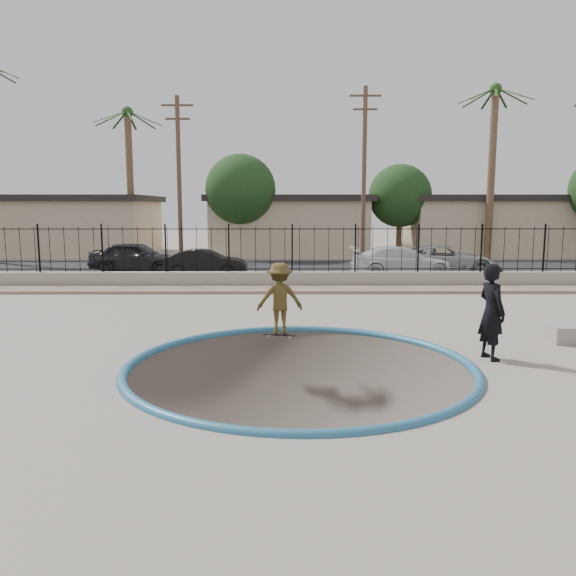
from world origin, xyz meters
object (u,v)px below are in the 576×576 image
(skater, at_px, (280,302))
(videographer, at_px, (492,312))
(car_c, at_px, (402,261))
(skateboard, at_px, (280,335))
(car_a, at_px, (136,257))
(car_d, at_px, (444,260))
(car_b, at_px, (205,263))

(skater, height_order, videographer, videographer)
(videographer, height_order, car_c, videographer)
(skateboard, xyz_separation_m, car_a, (-6.99, 13.40, 0.72))
(skateboard, bearing_deg, car_d, 72.97)
(skater, relative_size, skateboard, 2.11)
(car_b, distance_m, car_c, 8.92)
(skater, bearing_deg, skateboard, -81.98)
(videographer, bearing_deg, skateboard, 49.60)
(car_a, relative_size, car_d, 0.89)
(videographer, xyz_separation_m, car_b, (-7.88, 13.84, -0.36))
(skater, bearing_deg, videographer, 149.26)
(skater, distance_m, videographer, 4.87)
(car_a, distance_m, car_d, 14.55)
(skater, height_order, car_d, skater)
(skater, xyz_separation_m, car_c, (5.46, 11.95, -0.16))
(skateboard, xyz_separation_m, car_c, (5.46, 11.95, 0.65))
(skateboard, bearing_deg, car_b, 120.31)
(videographer, bearing_deg, car_d, -27.73)
(skateboard, bearing_deg, car_c, 79.42)
(skateboard, relative_size, car_c, 0.18)
(car_b, height_order, car_c, car_c)
(skateboard, relative_size, car_d, 0.17)
(car_d, bearing_deg, car_a, 86.32)
(skater, xyz_separation_m, car_d, (7.54, 12.55, -0.15))
(skateboard, distance_m, car_d, 14.65)
(skater, height_order, car_b, skater)
(skater, distance_m, skateboard, 0.81)
(skater, xyz_separation_m, skateboard, (-0.00, 0.00, -0.81))
(videographer, distance_m, car_d, 14.92)
(car_c, distance_m, car_d, 2.17)
(skater, distance_m, car_d, 14.64)
(car_a, bearing_deg, videographer, -138.36)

